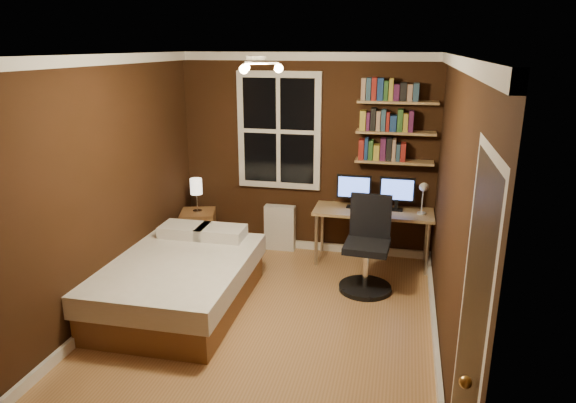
% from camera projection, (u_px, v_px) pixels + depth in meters
% --- Properties ---
extents(floor, '(4.20, 4.20, 0.00)m').
position_uv_depth(floor, '(264.00, 330.00, 4.85)').
color(floor, '#95663B').
rests_on(floor, ground).
extents(wall_back, '(3.20, 0.04, 2.50)m').
position_uv_depth(wall_back, '(307.00, 155.00, 6.44)').
color(wall_back, black).
rests_on(wall_back, ground).
extents(wall_left, '(0.04, 4.20, 2.50)m').
position_uv_depth(wall_left, '(98.00, 192.00, 4.83)').
color(wall_left, black).
rests_on(wall_left, ground).
extents(wall_right, '(0.04, 4.20, 2.50)m').
position_uv_depth(wall_right, '(452.00, 216.00, 4.14)').
color(wall_right, black).
rests_on(wall_right, ground).
extents(ceiling, '(3.20, 4.20, 0.02)m').
position_uv_depth(ceiling, '(259.00, 55.00, 4.12)').
color(ceiling, white).
rests_on(ceiling, wall_back).
extents(window, '(1.06, 0.06, 1.46)m').
position_uv_depth(window, '(279.00, 131.00, 6.40)').
color(window, silver).
rests_on(window, wall_back).
extents(door, '(0.03, 0.82, 2.05)m').
position_uv_depth(door, '(468.00, 345.00, 2.77)').
color(door, black).
rests_on(door, ground).
extents(door_knob, '(0.06, 0.06, 0.06)m').
position_uv_depth(door_knob, '(466.00, 382.00, 2.50)').
color(door_knob, gold).
rests_on(door_knob, door).
extents(ceiling_fixture, '(0.44, 0.44, 0.18)m').
position_uv_depth(ceiling_fixture, '(256.00, 68.00, 4.06)').
color(ceiling_fixture, beige).
rests_on(ceiling_fixture, ceiling).
extents(bookshelf_lower, '(0.92, 0.22, 0.03)m').
position_uv_depth(bookshelf_lower, '(394.00, 162.00, 6.10)').
color(bookshelf_lower, '#A1804E').
rests_on(bookshelf_lower, wall_back).
extents(books_row_lower, '(0.54, 0.16, 0.23)m').
position_uv_depth(books_row_lower, '(395.00, 151.00, 6.06)').
color(books_row_lower, maroon).
rests_on(books_row_lower, bookshelf_lower).
extents(bookshelf_middle, '(0.92, 0.22, 0.03)m').
position_uv_depth(bookshelf_middle, '(396.00, 132.00, 6.00)').
color(bookshelf_middle, '#A1804E').
rests_on(bookshelf_middle, wall_back).
extents(books_row_middle, '(0.60, 0.16, 0.23)m').
position_uv_depth(books_row_middle, '(396.00, 121.00, 5.96)').
color(books_row_middle, navy).
rests_on(books_row_middle, bookshelf_middle).
extents(bookshelf_upper, '(0.92, 0.22, 0.03)m').
position_uv_depth(bookshelf_upper, '(398.00, 102.00, 5.90)').
color(bookshelf_upper, '#A1804E').
rests_on(bookshelf_upper, wall_back).
extents(books_row_upper, '(0.60, 0.16, 0.23)m').
position_uv_depth(books_row_upper, '(398.00, 91.00, 5.86)').
color(books_row_upper, '#2A5826').
rests_on(books_row_upper, bookshelf_upper).
extents(bed, '(1.37, 1.88, 0.63)m').
position_uv_depth(bed, '(180.00, 281.00, 5.23)').
color(bed, brown).
rests_on(bed, ground).
extents(nightstand, '(0.53, 0.53, 0.53)m').
position_uv_depth(nightstand, '(199.00, 231.00, 6.66)').
color(nightstand, brown).
rests_on(nightstand, ground).
extents(bedside_lamp, '(0.15, 0.15, 0.44)m').
position_uv_depth(bedside_lamp, '(197.00, 195.00, 6.51)').
color(bedside_lamp, white).
rests_on(bedside_lamp, nightstand).
extents(radiator, '(0.40, 0.14, 0.59)m').
position_uv_depth(radiator, '(280.00, 228.00, 6.69)').
color(radiator, silver).
rests_on(radiator, ground).
extents(desk, '(1.42, 0.53, 0.67)m').
position_uv_depth(desk, '(373.00, 215.00, 6.18)').
color(desk, '#A1804E').
rests_on(desk, ground).
extents(monitor_left, '(0.42, 0.12, 0.41)m').
position_uv_depth(monitor_left, '(354.00, 191.00, 6.22)').
color(monitor_left, black).
rests_on(monitor_left, desk).
extents(monitor_right, '(0.42, 0.12, 0.41)m').
position_uv_depth(monitor_right, '(397.00, 194.00, 6.11)').
color(monitor_right, black).
rests_on(monitor_right, desk).
extents(desk_lamp, '(0.14, 0.32, 0.44)m').
position_uv_depth(desk_lamp, '(423.00, 198.00, 5.89)').
color(desk_lamp, silver).
rests_on(desk_lamp, desk).
extents(office_chair, '(0.57, 0.57, 1.04)m').
position_uv_depth(office_chair, '(367.00, 254.00, 5.57)').
color(office_chair, black).
rests_on(office_chair, ground).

